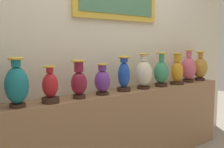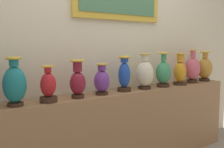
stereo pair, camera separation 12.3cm
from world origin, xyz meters
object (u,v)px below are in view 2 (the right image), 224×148
object	(u,v)px
vase_rose	(192,69)
vase_teal	(15,84)
vase_crimson	(48,87)
vase_burgundy	(78,81)
vase_ivory	(145,73)
vase_amber	(180,71)
vase_ochre	(205,68)
vase_violet	(102,81)
vase_jade	(163,73)
vase_sapphire	(124,75)

from	to	relation	value
vase_rose	vase_teal	bearing A→B (deg)	-179.57
vase_crimson	vase_burgundy	size ratio (longest dim) A/B	0.89
vase_burgundy	vase_crimson	bearing A→B (deg)	-177.72
vase_ivory	vase_rose	bearing A→B (deg)	0.30
vase_burgundy	vase_amber	distance (m)	1.33
vase_ivory	vase_ochre	distance (m)	1.04
vase_violet	vase_ivory	size ratio (longest dim) A/B	0.78
vase_ivory	vase_jade	xyz separation A→B (m)	(0.26, -0.02, -0.01)
vase_amber	vase_rose	distance (m)	0.26
vase_teal	vase_violet	size ratio (longest dim) A/B	1.28
vase_rose	vase_amber	bearing A→B (deg)	-174.23
vase_teal	vase_amber	size ratio (longest dim) A/B	1.01
vase_amber	vase_ochre	world-z (taller)	vase_ochre
vase_violet	vase_jade	bearing A→B (deg)	-0.85
vase_burgundy	vase_rose	bearing A→B (deg)	0.71
vase_burgundy	vase_teal	bearing A→B (deg)	179.59
vase_crimson	vase_ivory	xyz separation A→B (m)	(1.07, 0.03, 0.04)
vase_violet	vase_jade	xyz separation A→B (m)	(0.80, -0.01, 0.03)
vase_violet	vase_amber	bearing A→B (deg)	-0.93
vase_jade	vase_ochre	bearing A→B (deg)	2.05
vase_violet	vase_ivory	bearing A→B (deg)	0.44
vase_violet	vase_amber	distance (m)	1.07
vase_violet	vase_sapphire	world-z (taller)	vase_sapphire
vase_violet	vase_teal	bearing A→B (deg)	-179.45
vase_jade	vase_crimson	bearing A→B (deg)	-179.56
vase_sapphire	vase_ochre	world-z (taller)	vase_ochre
vase_sapphire	vase_ivory	world-z (taller)	vase_ivory
vase_violet	vase_jade	distance (m)	0.80
vase_crimson	vase_teal	bearing A→B (deg)	176.77
vase_burgundy	vase_violet	world-z (taller)	vase_burgundy
vase_ivory	vase_ochre	size ratio (longest dim) A/B	0.98
vase_burgundy	vase_rose	xyz separation A→B (m)	(1.58, 0.02, 0.02)
vase_violet	vase_sapphire	xyz separation A→B (m)	(0.28, 0.02, 0.03)
vase_violet	vase_ochre	size ratio (longest dim) A/B	0.76
vase_sapphire	vase_rose	world-z (taller)	vase_rose
vase_amber	vase_burgundy	bearing A→B (deg)	179.74
vase_ivory	vase_rose	xyz separation A→B (m)	(0.79, 0.00, 0.01)
vase_teal	vase_ochre	distance (m)	2.37
vase_burgundy	vase_ivory	world-z (taller)	vase_ivory
vase_crimson	vase_rose	xyz separation A→B (m)	(1.85, 0.03, 0.04)
vase_teal	vase_rose	size ratio (longest dim) A/B	0.93
vase_rose	vase_ochre	distance (m)	0.26
vase_ochre	vase_ivory	bearing A→B (deg)	-179.34
vase_jade	vase_ochre	distance (m)	0.78
vase_teal	vase_ochre	size ratio (longest dim) A/B	0.98
vase_violet	vase_ochre	bearing A→B (deg)	0.58
vase_burgundy	vase_ochre	size ratio (longest dim) A/B	0.88
vase_burgundy	vase_ochre	xyz separation A→B (m)	(1.84, 0.03, 0.02)
vase_crimson	vase_jade	size ratio (longest dim) A/B	0.78
vase_teal	vase_crimson	world-z (taller)	vase_teal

